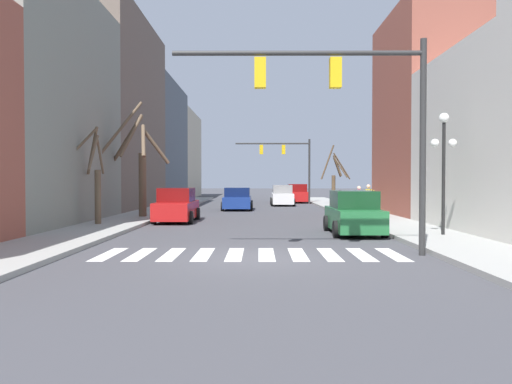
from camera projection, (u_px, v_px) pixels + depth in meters
ground_plane at (250, 258)px, 13.49m from camera, size 240.00×240.00×0.00m
sidewalk_left at (11, 255)px, 13.52m from camera, size 2.85×90.00×0.15m
sidewalk_right at (491, 256)px, 13.46m from camera, size 2.85×90.00×0.15m
building_row_left at (120, 134)px, 40.12m from camera, size 6.00×63.64×13.89m
crosswalk_stripes at (251, 254)px, 14.21m from camera, size 8.55×2.60×0.01m
traffic_signal_near at (349, 98)px, 13.95m from camera, size 7.11×0.28×6.07m
traffic_signal_far at (287, 157)px, 45.13m from camera, size 6.79×0.28×5.87m
street_lamp_right_corner at (444, 149)px, 18.00m from camera, size 0.95×0.36×4.40m
car_parked_left_mid at (282, 196)px, 42.26m from camera, size 1.97×4.74×1.74m
car_parked_right_mid at (177, 206)px, 25.50m from camera, size 2.00×4.55×1.73m
car_parked_left_far at (237, 199)px, 35.73m from camera, size 2.17×4.17×1.60m
car_parked_left_near at (297, 194)px, 47.61m from camera, size 2.10×4.74×1.78m
car_parked_right_far at (354, 214)px, 19.60m from camera, size 1.98×4.16×1.71m
pedestrian_on_left_sidewalk at (359, 199)px, 26.94m from camera, size 0.35×0.70×1.67m
pedestrian_waiting_at_curb at (369, 196)px, 31.21m from camera, size 0.73×0.29×1.69m
pedestrian_crossing_street at (368, 197)px, 28.32m from camera, size 0.35×0.73×1.74m
street_tree_right_far at (94, 179)px, 22.55m from camera, size 2.03×2.59×4.43m
street_tree_left_near at (140, 164)px, 27.15m from camera, size 3.40×2.78×6.29m
street_tree_left_mid at (334, 178)px, 42.46m from camera, size 2.63×1.19×5.00m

